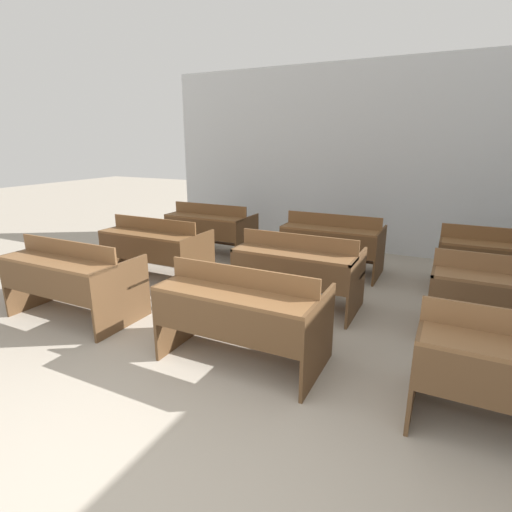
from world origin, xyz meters
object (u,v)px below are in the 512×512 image
Objects in this scene: bench_second_center at (297,268)px; bench_third_left at (210,228)px; bench_front_left at (72,277)px; bench_second_left at (155,247)px; schoolbag at (35,279)px; bench_front_center at (242,312)px; bench_third_right at (499,260)px; bench_third_center at (332,242)px; bench_second_right at (510,298)px.

bench_third_left is at bearing 145.82° from bench_second_center.
bench_second_left is at bearing 90.86° from bench_front_left.
bench_second_left is at bearing 46.22° from schoolbag.
bench_second_center is 3.26m from schoolbag.
bench_front_left is 3.68× the size of schoolbag.
bench_third_right is (2.05, 2.69, 0.00)m from bench_front_center.
bench_front_center is 1.00× the size of bench_third_center.
bench_third_center is 1.00× the size of bench_third_right.
bench_second_center is 1.00× the size of bench_third_center.
schoolbag is (-3.08, -2.42, -0.28)m from bench_third_center.
bench_third_center is at bearing 90.07° from bench_front_center.
bench_second_right is (4.09, 0.01, 0.00)m from bench_second_left.
bench_front_center is at bearing 0.34° from bench_front_left.
bench_second_center is at bearing -179.09° from bench_second_right.
bench_front_left is 1.00× the size of bench_third_center.
bench_third_center is (-0.00, 2.69, 0.00)m from bench_front_center.
bench_third_left is at bearing 179.73° from bench_third_right.
bench_front_center is 2.69m from bench_third_center.
bench_third_right is (2.05, -0.00, 0.00)m from bench_third_center.
bench_third_center is at bearing 33.32° from bench_second_left.
bench_third_left and bench_third_center have the same top height.
bench_third_center and bench_third_right have the same top height.
bench_front_center is at bearing -89.78° from bench_second_center.
bench_third_right is at bearing 25.23° from schoolbag.
schoolbag is (-5.12, -1.08, -0.28)m from bench_second_right.
bench_second_left is 1.00× the size of bench_third_right.
bench_third_left is at bearing 67.08° from schoolbag.
bench_second_right is 1.00× the size of bench_third_right.
bench_front_center is 1.32m from bench_second_center.
bench_second_right is (4.07, 1.36, 0.00)m from bench_front_left.
bench_second_right is 4.31m from bench_third_left.
bench_front_center and bench_third_left have the same top height.
bench_second_center is 1.00× the size of bench_third_right.
schoolbag is at bearing -141.82° from bench_third_center.
bench_second_center is (2.05, -0.03, 0.00)m from bench_second_left.
bench_front_left is at bearing -126.89° from bench_third_center.
bench_third_left is (-4.09, 1.36, 0.00)m from bench_second_right.
bench_front_left is 1.00× the size of bench_third_right.
schoolbag is (-5.13, -2.42, -0.28)m from bench_third_right.
bench_second_right is 1.00× the size of bench_third_center.
bench_second_left is 1.51m from schoolbag.
bench_third_left is at bearing 179.59° from bench_third_center.
bench_second_center and bench_third_center have the same top height.
bench_third_left is 2.66m from schoolbag.
bench_second_center reaches higher than schoolbag.
bench_second_left and bench_third_left have the same top height.
bench_third_right is (4.10, 1.34, 0.00)m from bench_second_left.
bench_third_left is (-2.05, 1.39, 0.00)m from bench_second_center.
bench_second_center and bench_third_left have the same top height.
bench_third_center is at bearing 38.18° from schoolbag.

